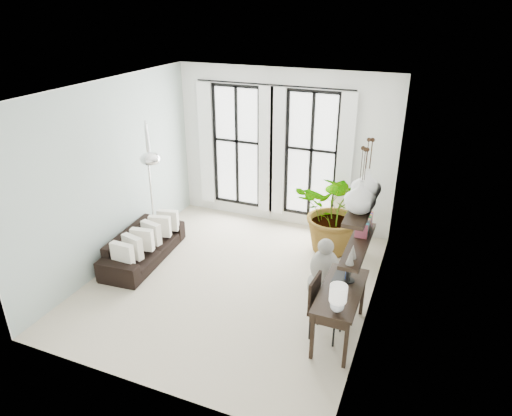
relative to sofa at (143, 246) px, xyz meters
The scene contains 16 objects.
floor 1.82m from the sofa, ahead, with size 5.00×5.00×0.00m, color #BEB197.
ceiling 3.43m from the sofa, ahead, with size 5.00×5.00×0.00m, color white.
wall_left 1.40m from the sofa, behind, with size 5.00×5.00×0.00m, color #9FB1A9.
wall_right 4.26m from the sofa, ahead, with size 5.00×5.00×0.00m, color white.
wall_back 3.31m from the sofa, 53.65° to the left, with size 4.50×4.50×0.00m, color white.
windows 3.14m from the sofa, 56.03° to the left, with size 3.26×0.13×2.65m.
wall_shelves 4.23m from the sofa, ahead, with size 0.25×1.30×0.60m.
sofa is the anchor object (origin of this frame).
throw_pillows 0.24m from the sofa, ahead, with size 0.40×1.52×0.40m.
plant 3.59m from the sofa, 27.50° to the left, with size 1.46×1.26×1.62m, color #2D7228.
desk 3.85m from the sofa, 11.69° to the right, with size 0.55×1.30×1.16m.
desk_chair 3.60m from the sofa, 12.75° to the right, with size 0.46×0.46×0.91m.
arc_lamp 1.64m from the sofa, 69.34° to the left, with size 0.76×0.84×2.54m.
buddha 3.29m from the sofa, ahead, with size 0.51×0.51×0.93m.
vase_a 4.49m from the sofa, 14.01° to the right, with size 0.37×0.37×0.38m, color white.
vase_b 4.42m from the sofa, ahead, with size 0.37×0.37×0.38m, color white.
Camera 1 is at (2.82, -5.88, 4.34)m, focal length 32.00 mm.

